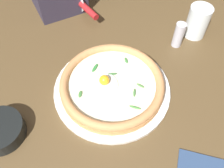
% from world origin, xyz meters
% --- Properties ---
extents(ground_plane, '(2.40, 2.40, 0.03)m').
position_xyz_m(ground_plane, '(0.00, 0.00, -0.01)').
color(ground_plane, brown).
rests_on(ground_plane, ground).
extents(pizza_plate, '(0.33, 0.33, 0.01)m').
position_xyz_m(pizza_plate, '(-0.02, -0.04, 0.01)').
color(pizza_plate, white).
rests_on(pizza_plate, ground).
extents(pizza, '(0.29, 0.29, 0.05)m').
position_xyz_m(pizza, '(-0.01, -0.04, 0.03)').
color(pizza, tan).
rests_on(pizza, pizza_plate).
extents(side_bowl, '(0.12, 0.12, 0.04)m').
position_xyz_m(side_bowl, '(0.09, 0.25, 0.02)').
color(side_bowl, black).
rests_on(side_bowl, ground).
extents(pizza_cutter, '(0.16, 0.04, 0.08)m').
position_xyz_m(pizza_cutter, '(0.28, -0.20, 0.04)').
color(pizza_cutter, silver).
rests_on(pizza_cutter, ground).
extents(drinking_glass, '(0.07, 0.07, 0.11)m').
position_xyz_m(drinking_glass, '(-0.05, -0.40, 0.05)').
color(drinking_glass, silver).
rests_on(drinking_glass, ground).
extents(pepper_shaker, '(0.03, 0.03, 0.09)m').
position_xyz_m(pepper_shaker, '(-0.03, -0.32, 0.04)').
color(pepper_shaker, silver).
rests_on(pepper_shaker, ground).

